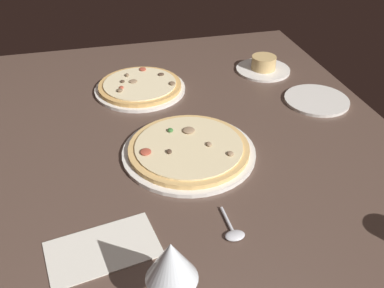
{
  "coord_description": "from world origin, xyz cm",
  "views": [
    {
      "loc": [
        81.58,
        -21.15,
        66.0
      ],
      "look_at": [
        -0.31,
        -0.71,
        7.0
      ],
      "focal_mm": 39.92,
      "sensor_mm": 36.0,
      "label": 1
    }
  ],
  "objects_px": {
    "wine_glass_far": "(171,264)",
    "paper_menu": "(103,249)",
    "ramekin_on_saucer": "(263,66)",
    "spoon": "(233,232)",
    "pizza_main": "(189,150)",
    "pizza_side": "(140,87)",
    "side_plate": "(317,100)"
  },
  "relations": [
    {
      "from": "wine_glass_far",
      "to": "side_plate",
      "type": "height_order",
      "value": "wine_glass_far"
    },
    {
      "from": "spoon",
      "to": "wine_glass_far",
      "type": "bearing_deg",
      "value": -48.8
    },
    {
      "from": "pizza_main",
      "to": "paper_menu",
      "type": "height_order",
      "value": "pizza_main"
    },
    {
      "from": "ramekin_on_saucer",
      "to": "pizza_side",
      "type": "bearing_deg",
      "value": -84.58
    },
    {
      "from": "pizza_side",
      "to": "side_plate",
      "type": "xyz_separation_m",
      "value": [
        0.2,
        0.5,
        -0.01
      ]
    },
    {
      "from": "wine_glass_far",
      "to": "side_plate",
      "type": "distance_m",
      "value": 0.8
    },
    {
      "from": "paper_menu",
      "to": "pizza_side",
      "type": "bearing_deg",
      "value": 155.77
    },
    {
      "from": "pizza_main",
      "to": "side_plate",
      "type": "distance_m",
      "value": 0.46
    },
    {
      "from": "pizza_side",
      "to": "wine_glass_far",
      "type": "distance_m",
      "value": 0.77
    },
    {
      "from": "ramekin_on_saucer",
      "to": "paper_menu",
      "type": "relative_size",
      "value": 0.88
    },
    {
      "from": "wine_glass_far",
      "to": "side_plate",
      "type": "xyz_separation_m",
      "value": [
        -0.57,
        0.55,
        -0.1
      ]
    },
    {
      "from": "pizza_side",
      "to": "side_plate",
      "type": "height_order",
      "value": "pizza_side"
    },
    {
      "from": "ramekin_on_saucer",
      "to": "wine_glass_far",
      "type": "relative_size",
      "value": 1.21
    },
    {
      "from": "wine_glass_far",
      "to": "paper_menu",
      "type": "xyz_separation_m",
      "value": [
        -0.15,
        -0.1,
        -0.1
      ]
    },
    {
      "from": "pizza_main",
      "to": "pizza_side",
      "type": "bearing_deg",
      "value": -169.34
    },
    {
      "from": "pizza_main",
      "to": "pizza_side",
      "type": "distance_m",
      "value": 0.36
    },
    {
      "from": "pizza_main",
      "to": "paper_menu",
      "type": "bearing_deg",
      "value": -41.68
    },
    {
      "from": "side_plate",
      "to": "paper_menu",
      "type": "distance_m",
      "value": 0.78
    },
    {
      "from": "ramekin_on_saucer",
      "to": "spoon",
      "type": "height_order",
      "value": "ramekin_on_saucer"
    },
    {
      "from": "side_plate",
      "to": "spoon",
      "type": "bearing_deg",
      "value": -42.8
    },
    {
      "from": "pizza_side",
      "to": "spoon",
      "type": "bearing_deg",
      "value": 7.95
    },
    {
      "from": "pizza_main",
      "to": "wine_glass_far",
      "type": "height_order",
      "value": "wine_glass_far"
    },
    {
      "from": "ramekin_on_saucer",
      "to": "paper_menu",
      "type": "xyz_separation_m",
      "value": [
        0.65,
        -0.58,
        -0.02
      ]
    },
    {
      "from": "pizza_side",
      "to": "wine_glass_far",
      "type": "xyz_separation_m",
      "value": [
        0.76,
        -0.06,
        0.09
      ]
    },
    {
      "from": "pizza_side",
      "to": "paper_menu",
      "type": "bearing_deg",
      "value": -14.64
    },
    {
      "from": "pizza_side",
      "to": "ramekin_on_saucer",
      "type": "height_order",
      "value": "ramekin_on_saucer"
    },
    {
      "from": "wine_glass_far",
      "to": "paper_menu",
      "type": "distance_m",
      "value": 0.21
    },
    {
      "from": "side_plate",
      "to": "pizza_side",
      "type": "bearing_deg",
      "value": -111.48
    },
    {
      "from": "ramekin_on_saucer",
      "to": "spoon",
      "type": "xyz_separation_m",
      "value": [
        0.68,
        -0.33,
        -0.01
      ]
    },
    {
      "from": "pizza_side",
      "to": "spoon",
      "type": "relative_size",
      "value": 2.91
    },
    {
      "from": "wine_glass_far",
      "to": "paper_menu",
      "type": "height_order",
      "value": "wine_glass_far"
    },
    {
      "from": "pizza_main",
      "to": "ramekin_on_saucer",
      "type": "relative_size",
      "value": 1.82
    }
  ]
}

